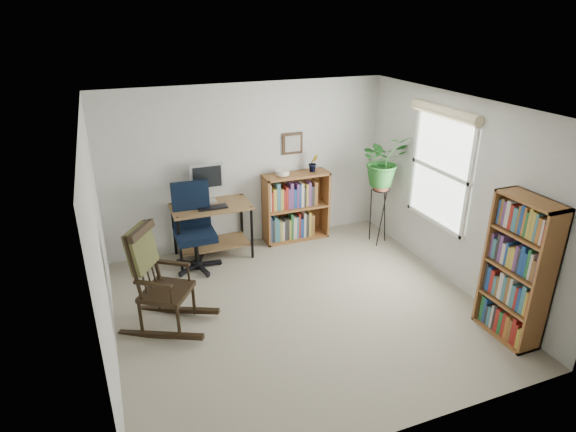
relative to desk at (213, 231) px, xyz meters
name	(u,v)px	position (x,y,z in m)	size (l,w,h in m)	color
floor	(300,308)	(0.65, -1.70, -0.40)	(4.20, 4.00, 0.00)	gray
ceiling	(302,108)	(0.65, -1.70, 2.00)	(4.20, 4.00, 0.00)	silver
wall_back	(248,166)	(0.65, 0.30, 0.80)	(4.20, 0.00, 2.40)	beige
wall_front	(404,315)	(0.65, -3.70, 0.80)	(4.20, 0.00, 2.40)	beige
wall_left	(100,248)	(-1.45, -1.70, 0.80)	(0.00, 4.00, 2.40)	beige
wall_right	(456,193)	(2.75, -1.70, 0.80)	(0.00, 4.00, 2.40)	beige
window	(440,171)	(2.71, -1.40, 1.00)	(0.12, 1.20, 1.50)	white
desk	(213,231)	(0.00, 0.00, 0.00)	(1.10, 0.61, 0.79)	brown
monitor	(207,183)	(0.00, 0.14, 0.68)	(0.46, 0.16, 0.56)	#B4B5B9
keyboard	(213,208)	(0.00, -0.12, 0.41)	(0.40, 0.15, 0.03)	black
office_chair	(195,229)	(-0.30, -0.27, 0.20)	(0.66, 0.66, 1.20)	black
rocking_chair	(165,278)	(-0.85, -1.47, 0.22)	(0.63, 1.06, 1.23)	black
low_bookshelf	(296,207)	(1.34, 0.12, 0.13)	(1.00, 0.33, 1.06)	brown
tall_bookshelf	(517,270)	(2.57, -2.98, 0.41)	(0.30, 0.70, 1.61)	brown
plant_stand	(379,212)	(2.45, -0.47, 0.11)	(0.28, 0.28, 1.01)	black
spider_plant	(385,136)	(2.45, -0.47, 1.27)	(1.69, 1.88, 1.46)	#216023
potted_plant_small	(313,168)	(1.62, 0.13, 0.72)	(0.13, 0.24, 0.11)	#216023
framed_picture	(293,144)	(1.34, 0.27, 1.09)	(0.32, 0.04, 0.32)	black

